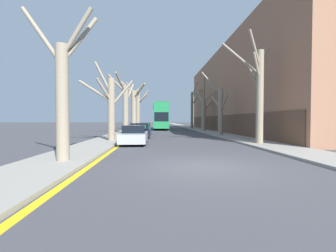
{
  "coord_description": "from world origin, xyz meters",
  "views": [
    {
      "loc": [
        -1.71,
        -7.91,
        1.7
      ],
      "look_at": [
        0.19,
        26.47,
        0.75
      ],
      "focal_mm": 24.0,
      "sensor_mm": 36.0,
      "label": 1
    }
  ],
  "objects_px": {
    "street_tree_left_3": "(134,107)",
    "street_tree_right_2": "(204,110)",
    "street_tree_right_0": "(258,91)",
    "double_decker_bus": "(161,115)",
    "street_tree_left_0": "(63,93)",
    "street_tree_left_4": "(138,107)",
    "street_tree_left_2": "(125,106)",
    "parked_car_1": "(140,131)",
    "street_tree_left_1": "(110,106)",
    "parked_car_2": "(143,129)",
    "parked_car_0": "(134,135)",
    "street_tree_right_3": "(193,108)",
    "street_tree_right_1": "(220,108)"
  },
  "relations": [
    {
      "from": "street_tree_left_3",
      "to": "street_tree_right_2",
      "type": "distance_m",
      "value": 10.96
    },
    {
      "from": "street_tree_right_0",
      "to": "double_decker_bus",
      "type": "height_order",
      "value": "street_tree_right_0"
    },
    {
      "from": "street_tree_left_0",
      "to": "street_tree_left_4",
      "type": "bearing_deg",
      "value": 89.86
    },
    {
      "from": "street_tree_left_3",
      "to": "street_tree_left_2",
      "type": "bearing_deg",
      "value": -91.23
    },
    {
      "from": "street_tree_left_4",
      "to": "parked_car_1",
      "type": "xyz_separation_m",
      "value": [
        2.04,
        -23.04,
        -3.61
      ]
    },
    {
      "from": "street_tree_left_1",
      "to": "parked_car_2",
      "type": "distance_m",
      "value": 10.16
    },
    {
      "from": "street_tree_left_2",
      "to": "street_tree_left_0",
      "type": "bearing_deg",
      "value": -90.12
    },
    {
      "from": "parked_car_1",
      "to": "double_decker_bus",
      "type": "bearing_deg",
      "value": 82.38
    },
    {
      "from": "street_tree_left_3",
      "to": "parked_car_0",
      "type": "height_order",
      "value": "street_tree_left_3"
    },
    {
      "from": "street_tree_right_3",
      "to": "parked_car_2",
      "type": "distance_m",
      "value": 17.89
    },
    {
      "from": "street_tree_right_3",
      "to": "parked_car_2",
      "type": "xyz_separation_m",
      "value": [
        -8.58,
        -15.34,
        -3.38
      ]
    },
    {
      "from": "street_tree_right_3",
      "to": "parked_car_0",
      "type": "bearing_deg",
      "value": -107.82
    },
    {
      "from": "parked_car_2",
      "to": "parked_car_0",
      "type": "bearing_deg",
      "value": -90.0
    },
    {
      "from": "street_tree_left_2",
      "to": "parked_car_1",
      "type": "relative_size",
      "value": 1.69
    },
    {
      "from": "street_tree_right_1",
      "to": "parked_car_2",
      "type": "xyz_separation_m",
      "value": [
        -8.29,
        3.77,
        -2.27
      ]
    },
    {
      "from": "parked_car_2",
      "to": "parked_car_1",
      "type": "bearing_deg",
      "value": -90.0
    },
    {
      "from": "street_tree_left_2",
      "to": "street_tree_right_0",
      "type": "xyz_separation_m",
      "value": [
        10.55,
        -11.87,
        0.36
      ]
    },
    {
      "from": "street_tree_right_0",
      "to": "parked_car_2",
      "type": "distance_m",
      "value": 15.27
    },
    {
      "from": "double_decker_bus",
      "to": "street_tree_left_4",
      "type": "bearing_deg",
      "value": 130.29
    },
    {
      "from": "street_tree_left_2",
      "to": "parked_car_0",
      "type": "distance_m",
      "value": 11.39
    },
    {
      "from": "street_tree_right_0",
      "to": "double_decker_bus",
      "type": "xyz_separation_m",
      "value": [
        -6.08,
        24.6,
        -1.1
      ]
    },
    {
      "from": "street_tree_left_4",
      "to": "parked_car_1",
      "type": "distance_m",
      "value": 23.41
    },
    {
      "from": "street_tree_right_3",
      "to": "street_tree_right_2",
      "type": "bearing_deg",
      "value": -89.73
    },
    {
      "from": "street_tree_right_3",
      "to": "street_tree_left_4",
      "type": "bearing_deg",
      "value": 168.65
    },
    {
      "from": "street_tree_left_0",
      "to": "double_decker_bus",
      "type": "height_order",
      "value": "street_tree_left_0"
    },
    {
      "from": "street_tree_left_0",
      "to": "double_decker_bus",
      "type": "xyz_separation_m",
      "value": [
        4.51,
        30.53,
        -0.2
      ]
    },
    {
      "from": "street_tree_right_0",
      "to": "parked_car_0",
      "type": "bearing_deg",
      "value": 173.26
    },
    {
      "from": "street_tree_left_3",
      "to": "parked_car_2",
      "type": "height_order",
      "value": "street_tree_left_3"
    },
    {
      "from": "street_tree_right_0",
      "to": "parked_car_2",
      "type": "relative_size",
      "value": 1.86
    },
    {
      "from": "street_tree_left_1",
      "to": "parked_car_1",
      "type": "relative_size",
      "value": 1.49
    },
    {
      "from": "street_tree_left_1",
      "to": "street_tree_left_2",
      "type": "height_order",
      "value": "street_tree_left_2"
    },
    {
      "from": "parked_car_2",
      "to": "street_tree_left_2",
      "type": "bearing_deg",
      "value": -167.06
    },
    {
      "from": "street_tree_left_3",
      "to": "parked_car_0",
      "type": "xyz_separation_m",
      "value": [
        1.9,
        -19.73,
        -3.11
      ]
    },
    {
      "from": "street_tree_right_1",
      "to": "street_tree_left_3",
      "type": "bearing_deg",
      "value": 129.99
    },
    {
      "from": "street_tree_right_3",
      "to": "double_decker_bus",
      "type": "bearing_deg",
      "value": -153.49
    },
    {
      "from": "street_tree_left_1",
      "to": "street_tree_right_2",
      "type": "relative_size",
      "value": 0.78
    },
    {
      "from": "double_decker_bus",
      "to": "street_tree_right_1",
      "type": "bearing_deg",
      "value": -69.76
    },
    {
      "from": "street_tree_left_1",
      "to": "street_tree_right_2",
      "type": "height_order",
      "value": "street_tree_right_2"
    },
    {
      "from": "street_tree_left_0",
      "to": "street_tree_right_0",
      "type": "height_order",
      "value": "street_tree_right_0"
    },
    {
      "from": "street_tree_left_0",
      "to": "street_tree_left_4",
      "type": "distance_m",
      "value": 35.77
    },
    {
      "from": "street_tree_left_0",
      "to": "parked_car_0",
      "type": "bearing_deg",
      "value": 72.94
    },
    {
      "from": "street_tree_right_0",
      "to": "parked_car_0",
      "type": "xyz_separation_m",
      "value": [
        -8.47,
        1.0,
        -3.03
      ]
    },
    {
      "from": "street_tree_left_4",
      "to": "street_tree_right_2",
      "type": "height_order",
      "value": "street_tree_left_4"
    },
    {
      "from": "street_tree_right_2",
      "to": "street_tree_left_2",
      "type": "bearing_deg",
      "value": -151.42
    },
    {
      "from": "street_tree_left_4",
      "to": "parked_car_2",
      "type": "relative_size",
      "value": 2.22
    },
    {
      "from": "street_tree_left_2",
      "to": "street_tree_left_3",
      "type": "relative_size",
      "value": 0.84
    },
    {
      "from": "double_decker_bus",
      "to": "street_tree_left_3",
      "type": "bearing_deg",
      "value": -137.91
    },
    {
      "from": "street_tree_right_0",
      "to": "parked_car_1",
      "type": "relative_size",
      "value": 1.84
    },
    {
      "from": "street_tree_right_1",
      "to": "parked_car_1",
      "type": "bearing_deg",
      "value": -167.71
    },
    {
      "from": "double_decker_bus",
      "to": "street_tree_right_3",
      "type": "bearing_deg",
      "value": 26.51
    }
  ]
}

